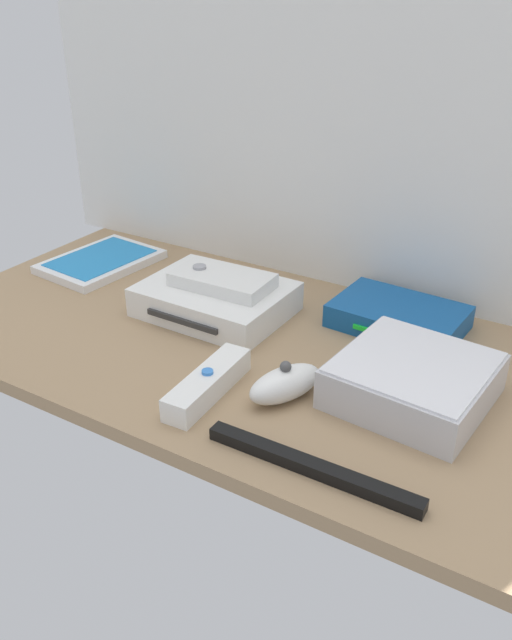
% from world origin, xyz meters
% --- Properties ---
extents(ground_plane, '(1.00, 0.48, 0.02)m').
position_xyz_m(ground_plane, '(0.00, 0.00, -0.01)').
color(ground_plane, '#9E7F5B').
rests_on(ground_plane, ground).
extents(back_wall, '(1.10, 0.01, 0.64)m').
position_xyz_m(back_wall, '(0.00, 0.25, 0.32)').
color(back_wall, white).
rests_on(back_wall, ground).
extents(game_console, '(0.21, 0.17, 0.04)m').
position_xyz_m(game_console, '(-0.10, 0.05, 0.02)').
color(game_console, white).
rests_on(game_console, ground_plane).
extents(mini_computer, '(0.18, 0.18, 0.05)m').
position_xyz_m(mini_computer, '(0.22, -0.01, 0.03)').
color(mini_computer, silver).
rests_on(mini_computer, ground_plane).
extents(game_case, '(0.15, 0.20, 0.02)m').
position_xyz_m(game_case, '(-0.37, 0.10, 0.01)').
color(game_case, white).
rests_on(game_case, ground_plane).
extents(network_router, '(0.19, 0.13, 0.03)m').
position_xyz_m(network_router, '(0.15, 0.15, 0.02)').
color(network_router, '#145193').
rests_on(network_router, ground_plane).
extents(remote_wand, '(0.04, 0.15, 0.03)m').
position_xyz_m(remote_wand, '(0.01, -0.13, 0.02)').
color(remote_wand, white).
rests_on(remote_wand, ground_plane).
extents(remote_nunchuk, '(0.08, 0.11, 0.05)m').
position_xyz_m(remote_nunchuk, '(0.09, -0.09, 0.02)').
color(remote_nunchuk, white).
rests_on(remote_nunchuk, ground_plane).
extents(remote_classic_pad, '(0.15, 0.08, 0.02)m').
position_xyz_m(remote_classic_pad, '(-0.09, 0.06, 0.05)').
color(remote_classic_pad, white).
rests_on(remote_classic_pad, game_console).
extents(sensor_bar, '(0.24, 0.02, 0.01)m').
position_xyz_m(sensor_bar, '(0.18, -0.19, 0.01)').
color(sensor_bar, black).
rests_on(sensor_bar, ground_plane).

